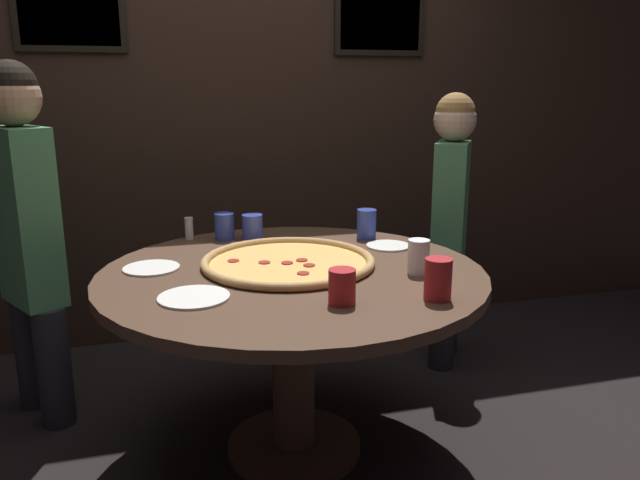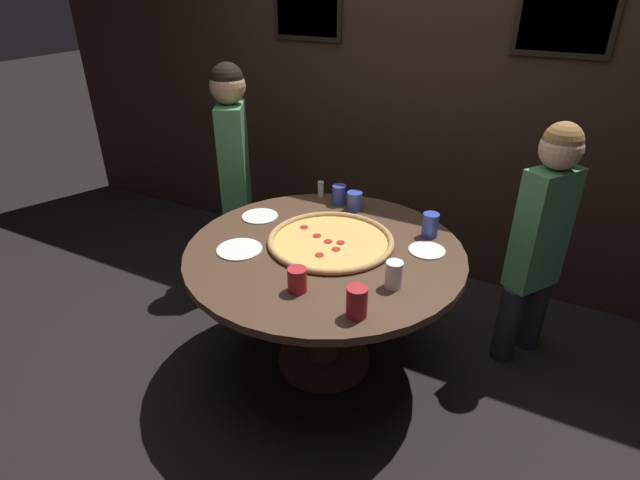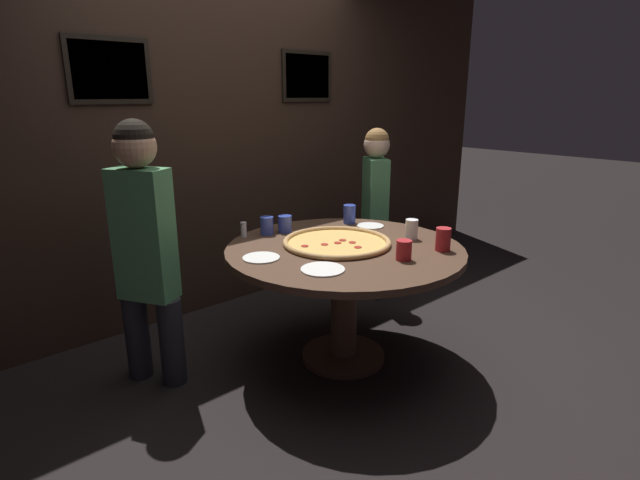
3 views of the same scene
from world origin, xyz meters
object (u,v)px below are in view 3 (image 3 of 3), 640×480
at_px(drink_cup_near_right, 412,229).
at_px(drink_cup_centre_back, 349,214).
at_px(giant_pizza, 336,242).
at_px(diner_side_left, 375,203).
at_px(drink_cup_near_left, 267,226).
at_px(condiment_shaker, 244,230).
at_px(drink_cup_far_right, 443,239).
at_px(white_plate_right_side, 323,269).
at_px(white_plate_near_front, 261,258).
at_px(drink_cup_beside_pizza, 285,224).
at_px(white_plate_beside_cup, 370,226).
at_px(diner_far_right, 144,240).
at_px(drink_cup_by_shaker, 404,250).
at_px(dining_table, 344,271).

xyz_separation_m(drink_cup_near_right, drink_cup_centre_back, (-0.00, 0.54, 0.00)).
xyz_separation_m(giant_pizza, diner_side_left, (0.95, 0.54, 0.02)).
distance_m(drink_cup_near_left, condiment_shaker, 0.16).
xyz_separation_m(drink_cup_far_right, white_plate_right_side, (-0.74, 0.22, -0.06)).
relative_size(drink_cup_centre_back, white_plate_right_side, 0.56).
bearing_deg(white_plate_near_front, drink_cup_far_right, -33.92).
xyz_separation_m(drink_cup_beside_pizza, white_plate_beside_cup, (0.53, -0.27, -0.05)).
distance_m(drink_cup_near_left, diner_side_left, 1.13).
bearing_deg(diner_far_right, white_plate_right_side, -172.41).
bearing_deg(drink_cup_by_shaker, diner_far_right, 137.57).
relative_size(diner_side_left, diner_far_right, 0.91).
distance_m(condiment_shaker, diner_far_right, 0.65).
relative_size(drink_cup_near_left, condiment_shaker, 1.19).
bearing_deg(drink_cup_by_shaker, drink_cup_near_left, 105.09).
bearing_deg(diner_side_left, white_plate_right_side, -25.03).
height_order(drink_cup_near_left, white_plate_beside_cup, drink_cup_near_left).
distance_m(drink_cup_centre_back, diner_side_left, 0.57).
bearing_deg(diner_far_right, condiment_shaker, -119.27).
bearing_deg(drink_cup_near_left, drink_cup_far_right, -60.21).
xyz_separation_m(drink_cup_centre_back, diner_far_right, (-1.40, 0.18, 0.04)).
bearing_deg(drink_cup_far_right, white_plate_right_side, 163.78).
xyz_separation_m(drink_cup_near_left, white_plate_beside_cup, (0.64, -0.31, -0.05)).
distance_m(white_plate_near_front, condiment_shaker, 0.46).
relative_size(giant_pizza, drink_cup_by_shaker, 5.87).
distance_m(giant_pizza, drink_cup_beside_pizza, 0.43).
height_order(white_plate_beside_cup, diner_side_left, diner_side_left).
height_order(dining_table, diner_side_left, diner_side_left).
height_order(drink_cup_near_left, condiment_shaker, drink_cup_near_left).
height_order(giant_pizza, condiment_shaker, condiment_shaker).
bearing_deg(diner_far_right, dining_table, -150.25).
relative_size(drink_cup_beside_pizza, white_plate_right_side, 0.48).
bearing_deg(drink_cup_near_left, diner_far_right, 177.57).
relative_size(white_plate_right_side, diner_side_left, 0.17).
bearing_deg(drink_cup_near_right, diner_side_left, 56.04).
relative_size(drink_cup_by_shaker, diner_far_right, 0.07).
bearing_deg(diner_side_left, white_plate_beside_cup, -17.99).
xyz_separation_m(white_plate_beside_cup, diner_side_left, (0.48, 0.39, 0.03)).
bearing_deg(white_plate_beside_cup, drink_cup_near_right, -95.49).
xyz_separation_m(giant_pizza, white_plate_right_side, (-0.37, -0.28, -0.01)).
height_order(drink_cup_by_shaker, drink_cup_far_right, drink_cup_far_right).
height_order(drink_cup_near_right, white_plate_right_side, drink_cup_near_right).
distance_m(drink_cup_far_right, diner_side_left, 1.19).
height_order(drink_cup_by_shaker, white_plate_near_front, drink_cup_by_shaker).
bearing_deg(drink_cup_by_shaker, drink_cup_far_right, -8.02).
distance_m(giant_pizza, diner_far_right, 1.09).
bearing_deg(drink_cup_beside_pizza, drink_cup_near_right, -53.15).
xyz_separation_m(drink_cup_beside_pizza, condiment_shaker, (-0.27, 0.08, -0.01)).
distance_m(dining_table, white_plate_near_front, 0.54).
xyz_separation_m(giant_pizza, diner_far_right, (-0.97, 0.50, 0.09)).
relative_size(drink_cup_centre_back, diner_side_left, 0.09).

